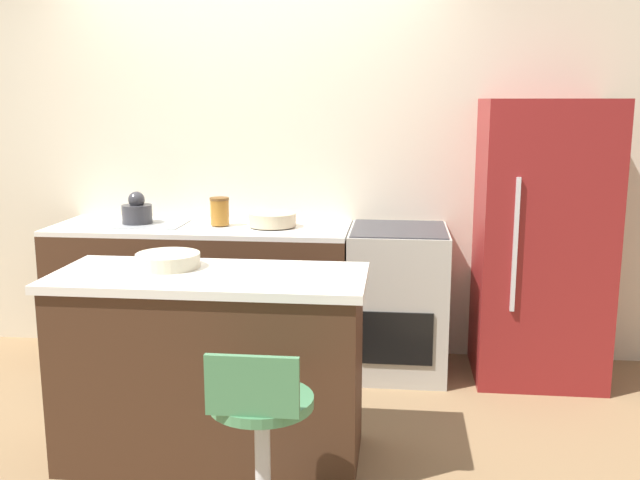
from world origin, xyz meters
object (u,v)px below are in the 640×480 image
at_px(oven_range, 397,300).
at_px(stool_chair, 261,443).
at_px(mixing_bowl, 273,219).
at_px(kettle, 137,211).
at_px(refrigerator, 541,242).

relative_size(oven_range, stool_chair, 1.12).
bearing_deg(mixing_bowl, kettle, 180.00).
xyz_separation_m(stool_chair, mixing_bowl, (-0.28, 1.88, 0.54)).
bearing_deg(mixing_bowl, refrigerator, 0.09).
xyz_separation_m(oven_range, kettle, (-1.66, 0.00, 0.54)).
height_order(oven_range, refrigerator, refrigerator).
relative_size(oven_range, kettle, 4.49).
relative_size(oven_range, refrigerator, 0.54).
bearing_deg(mixing_bowl, stool_chair, -81.42).
bearing_deg(mixing_bowl, oven_range, -0.03).
height_order(refrigerator, kettle, refrigerator).
relative_size(stool_chair, kettle, 4.01).
distance_m(stool_chair, kettle, 2.28).
bearing_deg(kettle, oven_range, -0.02).
relative_size(refrigerator, stool_chair, 2.08).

